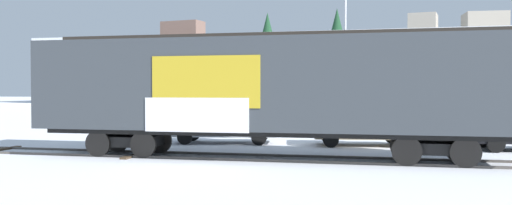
{
  "coord_description": "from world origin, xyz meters",
  "views": [
    {
      "loc": [
        2.42,
        -17.41,
        2.35
      ],
      "look_at": [
        -2.05,
        0.63,
        1.89
      ],
      "focal_mm": 37.15,
      "sensor_mm": 36.0,
      "label": 1
    }
  ],
  "objects": [
    {
      "name": "freight_car",
      "position": [
        -1.35,
        -0.0,
        2.44
      ],
      "size": [
        16.32,
        3.35,
        4.26
      ],
      "color": "#33383D",
      "rests_on": "ground_plane"
    },
    {
      "name": "parked_car_silver",
      "position": [
        -4.55,
        4.73,
        0.87
      ],
      "size": [
        4.88,
        2.56,
        1.8
      ],
      "color": "#B7BABF",
      "rests_on": "ground_plane"
    },
    {
      "name": "hillside",
      "position": [
        0.05,
        75.77,
        5.59
      ],
      "size": [
        112.72,
        29.96,
        15.54
      ],
      "color": "silver",
      "rests_on": "ground_plane"
    },
    {
      "name": "flagpole",
      "position": [
        0.26,
        11.46,
        5.75
      ],
      "size": [
        0.43,
        1.67,
        8.71
      ],
      "color": "silver",
      "rests_on": "ground_plane"
    },
    {
      "name": "track",
      "position": [
        -2.45,
        -0.03,
        0.04
      ],
      "size": [
        60.02,
        3.57,
        0.08
      ],
      "color": "#4C4742",
      "rests_on": "ground_plane"
    },
    {
      "name": "parked_car_tan",
      "position": [
        1.36,
        5.09,
        0.8
      ],
      "size": [
        4.29,
        2.48,
        1.56
      ],
      "color": "#9E8966",
      "rests_on": "ground_plane"
    },
    {
      "name": "ground_plane",
      "position": [
        0.0,
        0.0,
        0.0
      ],
      "size": [
        260.0,
        260.0,
        0.0
      ],
      "primitive_type": "plane",
      "color": "silver"
    }
  ]
}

